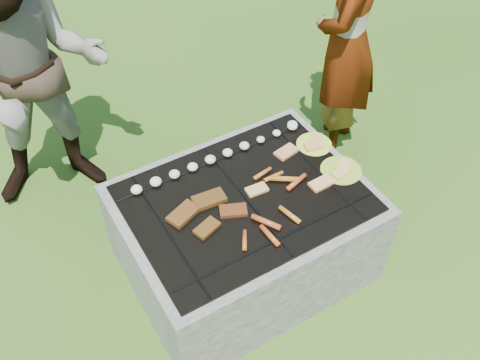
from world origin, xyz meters
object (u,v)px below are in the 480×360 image
Objects in this scene: fire_pit at (244,236)px; plate_near at (341,171)px; cook at (348,41)px; bystander at (33,75)px; plate_far at (314,144)px.

fire_pit is 0.66m from plate_near.
bystander reaches higher than cook.
cook reaches higher than plate_far.
fire_pit is at bearing -165.21° from plate_far.
plate_near is (-0.00, -0.25, -0.00)m from plate_far.
cook reaches higher than plate_near.
cook reaches higher than fire_pit.
fire_pit is 4.84× the size of plate_near.
plate_near is 0.15× the size of cook.
fire_pit is 0.71× the size of bystander.
bystander is at bearing 120.09° from fire_pit.
cook is 0.96× the size of bystander.
cook is at bearing 27.93° from fire_pit.
plate_far is 1.66m from bystander.
bystander is (-1.25, 1.30, 0.30)m from plate_near.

